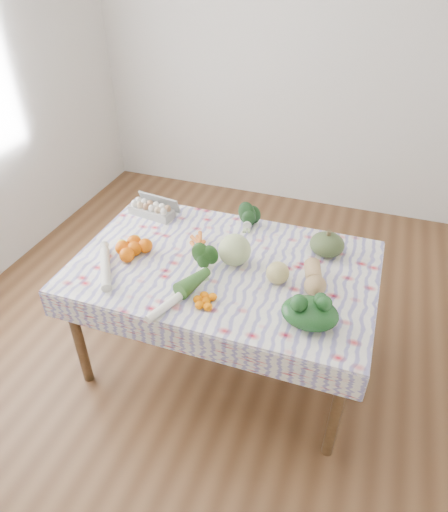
# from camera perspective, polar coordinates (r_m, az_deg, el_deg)

# --- Properties ---
(ground) EXTENTS (4.50, 4.50, 0.00)m
(ground) POSITION_cam_1_polar(r_m,az_deg,el_deg) (3.06, 0.00, -12.50)
(ground) COLOR #54351D
(ground) RESTS_ON ground
(wall_back) EXTENTS (4.00, 0.04, 2.80)m
(wall_back) POSITION_cam_1_polar(r_m,az_deg,el_deg) (4.30, 10.88, 23.56)
(wall_back) COLOR silver
(wall_back) RESTS_ON ground
(dining_table) EXTENTS (1.60, 1.00, 0.75)m
(dining_table) POSITION_cam_1_polar(r_m,az_deg,el_deg) (2.59, 0.00, -2.53)
(dining_table) COLOR brown
(dining_table) RESTS_ON ground
(tablecloth) EXTENTS (1.66, 1.06, 0.01)m
(tablecloth) POSITION_cam_1_polar(r_m,az_deg,el_deg) (2.54, 0.00, -1.17)
(tablecloth) COLOR white
(tablecloth) RESTS_ON dining_table
(egg_carton) EXTENTS (0.31, 0.16, 0.08)m
(egg_carton) POSITION_cam_1_polar(r_m,az_deg,el_deg) (2.99, -9.07, 5.70)
(egg_carton) COLOR #9E9E99
(egg_carton) RESTS_ON tablecloth
(carrot_bunch) EXTENTS (0.26, 0.25, 0.04)m
(carrot_bunch) POSITION_cam_1_polar(r_m,az_deg,el_deg) (2.63, -2.39, 0.99)
(carrot_bunch) COLOR orange
(carrot_bunch) RESTS_ON tablecloth
(kale_bunch) EXTENTS (0.17, 0.16, 0.13)m
(kale_bunch) POSITION_cam_1_polar(r_m,az_deg,el_deg) (2.83, 2.94, 4.76)
(kale_bunch) COLOR #173A18
(kale_bunch) RESTS_ON tablecloth
(kabocha_squash) EXTENTS (0.23, 0.23, 0.13)m
(kabocha_squash) POSITION_cam_1_polar(r_m,az_deg,el_deg) (2.65, 12.76, 1.44)
(kabocha_squash) COLOR #45582E
(kabocha_squash) RESTS_ON tablecloth
(cabbage) EXTENTS (0.21, 0.21, 0.18)m
(cabbage) POSITION_cam_1_polar(r_m,az_deg,el_deg) (2.49, 1.33, 0.76)
(cabbage) COLOR #B2C57F
(cabbage) RESTS_ON tablecloth
(butternut_squash) EXTENTS (0.17, 0.27, 0.11)m
(butternut_squash) POSITION_cam_1_polar(r_m,az_deg,el_deg) (2.41, 11.21, -2.54)
(butternut_squash) COLOR tan
(butternut_squash) RESTS_ON tablecloth
(orange_cluster) EXTENTS (0.35, 0.35, 0.09)m
(orange_cluster) POSITION_cam_1_polar(r_m,az_deg,el_deg) (2.63, -11.18, 0.92)
(orange_cluster) COLOR #E25902
(orange_cluster) RESTS_ON tablecloth
(broccoli) EXTENTS (0.18, 0.18, 0.10)m
(broccoli) POSITION_cam_1_polar(r_m,az_deg,el_deg) (2.45, -2.98, -1.20)
(broccoli) COLOR #1B4215
(broccoli) RESTS_ON tablecloth
(mandarin_cluster) EXTENTS (0.16, 0.16, 0.05)m
(mandarin_cluster) POSITION_cam_1_polar(r_m,az_deg,el_deg) (2.27, -2.26, -5.58)
(mandarin_cluster) COLOR #FF7B00
(mandarin_cluster) RESTS_ON tablecloth
(grapefruit) EXTENTS (0.13, 0.13, 0.12)m
(grapefruit) POSITION_cam_1_polar(r_m,az_deg,el_deg) (2.39, 6.73, -2.12)
(grapefruit) COLOR tan
(grapefruit) RESTS_ON tablecloth
(spinach_bag) EXTENTS (0.33, 0.30, 0.12)m
(spinach_bag) POSITION_cam_1_polar(r_m,az_deg,el_deg) (2.19, 10.67, -7.02)
(spinach_bag) COLOR #133715
(spinach_bag) RESTS_ON tablecloth
(daikon) EXTENTS (0.24, 0.34, 0.05)m
(daikon) POSITION_cam_1_polar(r_m,az_deg,el_deg) (2.55, -14.60, -1.50)
(daikon) COLOR beige
(daikon) RESTS_ON tablecloth
(leek) EXTENTS (0.19, 0.42, 0.05)m
(leek) POSITION_cam_1_polar(r_m,az_deg,el_deg) (2.30, -5.72, -5.05)
(leek) COLOR white
(leek) RESTS_ON tablecloth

